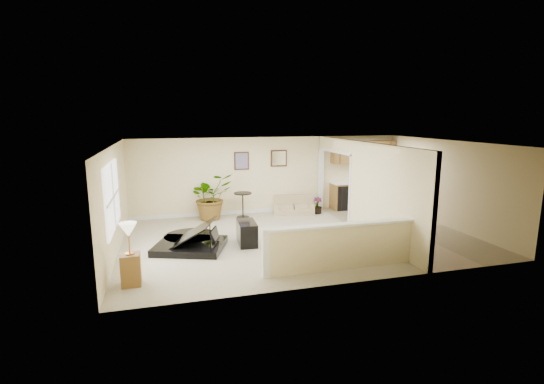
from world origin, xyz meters
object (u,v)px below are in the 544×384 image
object	(u,v)px
accent_table	(243,202)
lamp_stand	(130,259)
loveseat	(293,204)
piano	(187,223)
palm_plant	(211,197)
piano_bench	(247,233)
small_plant	(317,207)

from	to	relation	value
accent_table	lamp_stand	bearing A→B (deg)	-124.48
loveseat	accent_table	bearing A→B (deg)	-159.44
piano	palm_plant	world-z (taller)	piano
piano_bench	loveseat	distance (m)	3.50
piano_bench	loveseat	size ratio (longest dim) A/B	0.57
palm_plant	piano_bench	bearing A→B (deg)	-78.05
piano_bench	palm_plant	bearing A→B (deg)	101.95
loveseat	lamp_stand	world-z (taller)	lamp_stand
accent_table	small_plant	world-z (taller)	accent_table
piano	piano_bench	xyz separation A→B (m)	(1.44, -0.13, -0.34)
piano_bench	lamp_stand	world-z (taller)	lamp_stand
piano	palm_plant	bearing A→B (deg)	91.04
loveseat	piano	bearing A→B (deg)	-129.03
loveseat	lamp_stand	size ratio (longest dim) A/B	1.24
accent_table	lamp_stand	distance (m)	5.35
piano	lamp_stand	xyz separation A→B (m)	(-1.18, -1.95, -0.11)
piano_bench	accent_table	world-z (taller)	accent_table
palm_plant	small_plant	world-z (taller)	palm_plant
loveseat	lamp_stand	xyz separation A→B (m)	(-4.76, -4.59, 0.23)
piano_bench	loveseat	bearing A→B (deg)	52.27
piano	accent_table	world-z (taller)	piano
loveseat	accent_table	world-z (taller)	accent_table
piano_bench	accent_table	bearing A→B (deg)	81.05
piano_bench	palm_plant	world-z (taller)	palm_plant
loveseat	lamp_stand	bearing A→B (deg)	-121.49
accent_table	palm_plant	xyz separation A→B (m)	(-0.98, 0.12, 0.19)
piano	piano_bench	bearing A→B (deg)	14.64
accent_table	small_plant	distance (m)	2.50
loveseat	small_plant	xyz separation A→B (m)	(0.75, -0.27, -0.06)
piano_bench	lamp_stand	xyz separation A→B (m)	(-2.62, -1.82, 0.23)
palm_plant	piano	bearing A→B (deg)	-108.57
piano_bench	accent_table	size ratio (longest dim) A/B	1.06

